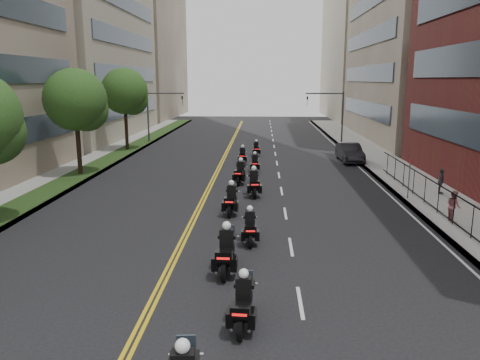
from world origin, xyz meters
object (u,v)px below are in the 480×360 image
Objects in this scene: motorcycle_4 at (231,201)px; motorcycle_8 at (242,156)px; motorcycle_2 at (226,253)px; parked_sedan at (350,153)px; motorcycle_1 at (243,304)px; motorcycle_6 at (240,173)px; pedestrian_c at (441,181)px; motorcycle_5 at (254,184)px; pedestrian_b at (454,206)px; motorcycle_3 at (250,228)px; motorcycle_7 at (255,164)px; motorcycle_9 at (256,149)px.

motorcycle_4 is 1.12× the size of motorcycle_8.
motorcycle_2 reaches higher than parked_sedan.
motorcycle_6 reaches higher than motorcycle_1.
motorcycle_2 is at bearing -90.36° from motorcycle_8.
motorcycle_4 is at bearing 126.31° from pedestrian_c.
motorcycle_2 is (-0.77, 3.77, 0.08)m from motorcycle_1.
motorcycle_8 is 0.45× the size of parked_sedan.
motorcycle_1 reaches higher than parked_sedan.
motorcycle_6 reaches higher than motorcycle_4.
motorcycle_8 is at bearing 91.72° from motorcycle_5.
motorcycle_2 is 0.54× the size of parked_sedan.
pedestrian_c reaches higher than pedestrian_b.
motorcycle_3 is 0.92× the size of motorcycle_4.
pedestrian_b is at bearing -4.21° from motorcycle_4.
motorcycle_3 is 1.03× the size of motorcycle_8.
motorcycle_2 is at bearing -98.22° from motorcycle_5.
motorcycle_3 is 1.43× the size of pedestrian_c.
motorcycle_2 is 1.20× the size of motorcycle_8.
pedestrian_c is (3.23, -11.88, 0.14)m from parked_sedan.
parked_sedan is at bearing 77.65° from motorcycle_1.
motorcycle_7 is 16.03m from pedestrian_b.
parked_sedan is at bearing 7.59° from motorcycle_8.
motorcycle_3 is 1.06× the size of motorcycle_9.
motorcycle_9 is 8.42m from parked_sedan.
motorcycle_6 is (-0.95, 11.55, 0.06)m from motorcycle_3.
pedestrian_b is at bearing 49.66° from motorcycle_1.
motorcycle_8 is at bearing 96.21° from motorcycle_1.
motorcycle_6 is 12.64m from parked_sedan.
motorcycle_2 is 18.99m from motorcycle_7.
motorcycle_1 is 1.11× the size of motorcycle_9.
pedestrian_b is (9.74, 3.08, 0.28)m from motorcycle_3.
motorcycle_8 is at bearing 98.30° from motorcycle_6.
motorcycle_7 is 9.31m from parked_sedan.
pedestrian_c is at bearing -2.23° from motorcycle_5.
parked_sedan is at bearing 3.94° from pedestrian_b.
pedestrian_c is (11.17, 8.66, 0.28)m from motorcycle_3.
motorcycle_5 is 1.16× the size of motorcycle_8.
motorcycle_7 is 7.42m from motorcycle_9.
motorcycle_9 is (0.00, 7.42, -0.01)m from motorcycle_7.
motorcycle_1 is 1.50× the size of pedestrian_b.
motorcycle_2 is 1.22× the size of motorcycle_7.
parked_sedan is (7.99, 4.78, 0.17)m from motorcycle_7.
motorcycle_6 is at bearing -98.34° from motorcycle_9.
motorcycle_7 is (0.71, 18.97, -0.14)m from motorcycle_2.
motorcycle_2 reaches higher than motorcycle_3.
motorcycle_4 is 1.00× the size of motorcycle_6.
motorcycle_1 reaches higher than pedestrian_b.
motorcycle_7 is 1.01× the size of motorcycle_9.
motorcycle_8 is at bearing 105.89° from motorcycle_7.
motorcycle_6 is at bearing 49.65° from pedestrian_b.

